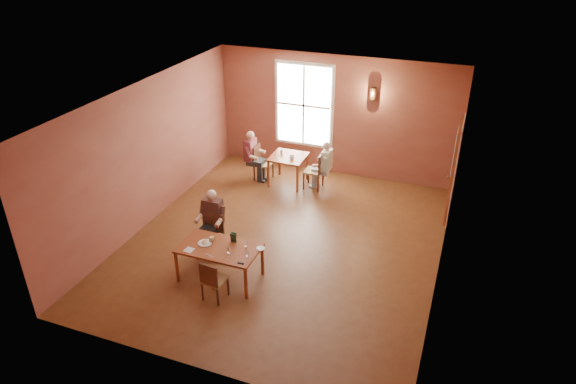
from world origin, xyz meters
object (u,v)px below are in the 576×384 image
(second_table, at_px, (288,170))
(chair_diner_white, at_px, (314,170))
(diner_white, at_px, (315,166))
(chair_diner_maroon, at_px, (264,163))
(diner_main, at_px, (211,227))
(chair_diner_main, at_px, (212,236))
(diner_maroon, at_px, (262,156))
(main_table, at_px, (220,263))
(chair_empty, at_px, (215,279))

(second_table, bearing_deg, chair_diner_white, 0.00)
(chair_diner_white, relative_size, diner_white, 0.80)
(chair_diner_white, xyz_separation_m, diner_white, (0.03, 0.00, 0.12))
(chair_diner_maroon, bearing_deg, chair_diner_white, 90.00)
(diner_main, bearing_deg, chair_diner_white, -106.05)
(chair_diner_main, xyz_separation_m, diner_white, (0.99, 3.32, 0.18))
(diner_main, height_order, diner_maroon, diner_maroon)
(chair_diner_main, height_order, second_table, chair_diner_main)
(main_table, bearing_deg, diner_maroon, 102.29)
(diner_main, bearing_deg, chair_diner_main, -90.00)
(main_table, distance_m, chair_diner_main, 0.82)
(chair_diner_main, height_order, diner_maroon, diner_maroon)
(chair_empty, bearing_deg, chair_diner_white, 93.34)
(second_table, bearing_deg, diner_white, 0.00)
(diner_main, xyz_separation_m, diner_maroon, (-0.37, 3.35, 0.00))
(chair_diner_white, bearing_deg, diner_white, -90.00)
(diner_main, relative_size, diner_white, 1.06)
(main_table, distance_m, diner_main, 0.84)
(chair_diner_white, bearing_deg, chair_empty, 176.30)
(main_table, xyz_separation_m, chair_diner_main, (-0.50, 0.65, 0.07))
(chair_diner_maroon, relative_size, diner_maroon, 0.73)
(chair_empty, xyz_separation_m, diner_maroon, (-1.04, 4.50, 0.22))
(chair_empty, height_order, chair_diner_maroon, chair_diner_maroon)
(chair_diner_maroon, bearing_deg, diner_main, 5.72)
(chair_diner_maroon, bearing_deg, diner_white, 90.00)
(diner_maroon, bearing_deg, diner_main, 6.22)
(chair_diner_main, xyz_separation_m, diner_maroon, (-0.37, 3.32, 0.21))
(diner_main, height_order, diner_white, diner_main)
(main_table, xyz_separation_m, chair_diner_maroon, (-0.84, 3.97, 0.11))
(main_table, distance_m, chair_empty, 0.56)
(chair_diner_white, bearing_deg, second_table, 90.00)
(main_table, relative_size, chair_diner_main, 1.78)
(chair_diner_main, relative_size, chair_empty, 1.02)
(chair_diner_main, bearing_deg, diner_white, -106.66)
(diner_main, height_order, chair_diner_white, diner_main)
(chair_diner_main, xyz_separation_m, chair_diner_maroon, (-0.34, 3.32, 0.04))
(chair_empty, bearing_deg, diner_white, 92.96)
(main_table, height_order, second_table, second_table)
(chair_diner_main, distance_m, second_table, 3.34)
(second_table, bearing_deg, diner_maroon, 180.00)
(diner_white, distance_m, diner_maroon, 1.36)
(diner_main, bearing_deg, second_table, -95.36)
(chair_empty, xyz_separation_m, chair_diner_maroon, (-1.01, 4.50, 0.05))
(chair_diner_maroon, bearing_deg, chair_empty, 12.63)
(main_table, distance_m, chair_diner_maroon, 4.06)
(second_table, bearing_deg, diner_main, -95.36)
(chair_diner_main, bearing_deg, chair_diner_maroon, -84.23)
(chair_diner_main, height_order, diner_white, diner_white)
(second_table, bearing_deg, chair_diner_maroon, 180.00)
(main_table, xyz_separation_m, chair_diner_white, (0.46, 3.97, 0.12))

